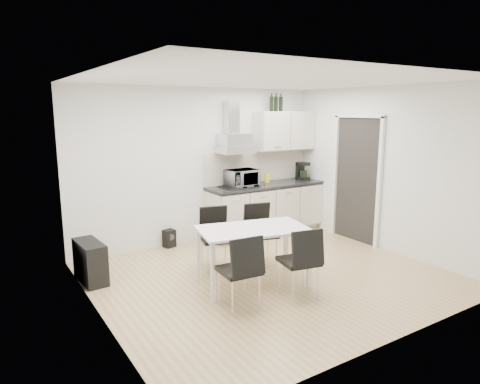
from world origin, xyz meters
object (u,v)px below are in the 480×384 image
(chair_near_right, at_px, (299,262))
(floor_speaker, at_px, (169,238))
(chair_near_left, at_px, (239,271))
(guitar_amp, at_px, (90,262))
(dining_table, at_px, (253,234))
(chair_far_left, at_px, (217,239))
(chair_far_right, at_px, (261,235))
(kitchenette, at_px, (266,188))

(chair_near_right, height_order, floor_speaker, chair_near_right)
(chair_near_left, distance_m, guitar_amp, 2.10)
(dining_table, height_order, guitar_amp, dining_table)
(chair_far_left, distance_m, chair_far_right, 0.67)
(chair_near_left, relative_size, chair_near_right, 1.00)
(dining_table, distance_m, chair_near_left, 0.75)
(chair_far_left, xyz_separation_m, chair_near_left, (-0.38, -1.18, 0.00))
(chair_far_right, relative_size, floor_speaker, 3.01)
(chair_far_right, bearing_deg, chair_far_left, 0.27)
(dining_table, height_order, chair_far_right, chair_far_right)
(chair_far_left, distance_m, floor_speaker, 1.34)
(dining_table, relative_size, floor_speaker, 5.16)
(chair_far_right, bearing_deg, kitchenette, -113.92)
(kitchenette, distance_m, chair_far_right, 1.69)
(guitar_amp, bearing_deg, floor_speaker, 24.30)
(chair_near_right, distance_m, floor_speaker, 2.68)
(chair_near_right, distance_m, guitar_amp, 2.71)
(chair_far_right, distance_m, floor_speaker, 1.70)
(chair_far_left, height_order, floor_speaker, chair_far_left)
(dining_table, xyz_separation_m, chair_near_left, (-0.52, -0.49, -0.23))
(chair_near_right, height_order, guitar_amp, chair_near_right)
(chair_near_right, bearing_deg, dining_table, 121.98)
(kitchenette, xyz_separation_m, chair_near_left, (-2.05, -2.31, -0.39))
(chair_near_right, xyz_separation_m, guitar_amp, (-2.00, 1.83, -0.17))
(kitchenette, distance_m, floor_speaker, 1.97)
(chair_far_left, xyz_separation_m, chair_far_right, (0.65, -0.16, 0.00))
(dining_table, xyz_separation_m, chair_near_right, (0.24, -0.62, -0.23))
(chair_near_right, bearing_deg, chair_far_right, 87.78)
(kitchenette, distance_m, chair_near_right, 2.79)
(floor_speaker, bearing_deg, guitar_amp, -164.31)
(chair_far_right, distance_m, guitar_amp, 2.37)
(chair_far_left, bearing_deg, floor_speaker, -67.26)
(chair_near_left, relative_size, guitar_amp, 1.32)
(dining_table, relative_size, chair_near_left, 1.71)
(kitchenette, relative_size, chair_far_left, 2.86)
(chair_far_left, relative_size, chair_near_right, 1.00)
(guitar_amp, relative_size, floor_speaker, 2.28)
(dining_table, height_order, chair_far_left, chair_far_left)
(dining_table, height_order, chair_near_left, chair_near_left)
(dining_table, bearing_deg, kitchenette, 62.78)
(chair_far_right, bearing_deg, guitar_amp, -2.23)
(dining_table, relative_size, chair_far_left, 1.71)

